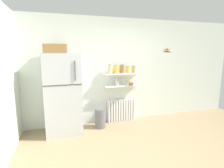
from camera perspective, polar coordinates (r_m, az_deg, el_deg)
The scene contains 15 objects.
ground_plane at distance 3.56m, azimuth 8.78°, elevation -19.87°, with size 7.04×7.04×0.00m, color #9E8460.
back_wall at distance 4.55m, azimuth 0.63°, elevation 4.19°, with size 7.04×0.10×2.60m, color silver.
refrigerator at distance 4.02m, azimuth -15.50°, elevation -2.53°, with size 0.76×0.69×1.93m.
radiator at distance 4.69m, azimuth 3.02°, elevation -8.32°, with size 0.73×0.12×0.57m.
wall_shelf_lower at distance 4.50m, azimuth 3.23°, elevation -0.58°, with size 0.92×0.22×0.03m, color white.
wall_shelf_upper at distance 4.46m, azimuth 3.26°, elevation 3.28°, with size 0.92×0.22×0.03m, color white.
storage_jar_0 at distance 4.34m, azimuth -0.57°, elevation 4.78°, with size 0.10×0.10×0.23m.
storage_jar_1 at distance 4.39m, azimuth 1.38°, elevation 4.72°, with size 0.12×0.12×0.21m.
storage_jar_2 at distance 4.44m, azimuth 3.28°, elevation 4.86°, with size 0.10×0.10×0.23m.
storage_jar_3 at distance 4.50m, azimuth 5.14°, elevation 4.64°, with size 0.09×0.09×0.18m.
storage_jar_4 at distance 4.56m, azimuth 6.95°, elevation 4.72°, with size 0.09×0.09×0.19m.
vase at distance 4.44m, azimuth 1.60°, elevation 0.66°, with size 0.09×0.09×0.18m, color #B2ADA8.
shelf_bowl at distance 4.59m, azimuth 6.16°, elevation 0.16°, with size 0.15×0.15×0.07m, color orange.
trash_bin at distance 4.31m, azimuth -3.81°, elevation -10.80°, with size 0.26×0.26×0.46m, color slate.
hanging_fruit_basket at distance 4.51m, azimuth 17.29°, elevation 10.10°, with size 0.31×0.31×0.10m.
Camera 1 is at (-1.39, -2.25, 1.77)m, focal length 28.63 mm.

